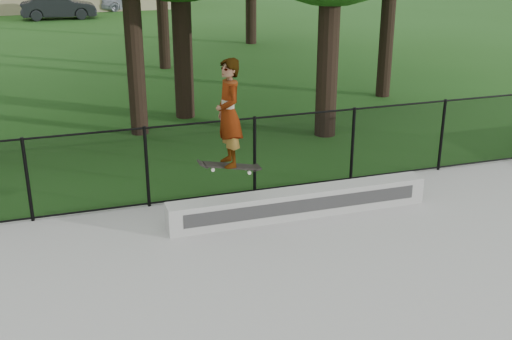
% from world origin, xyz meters
% --- Properties ---
extents(grind_ledge, '(4.65, 0.40, 0.48)m').
position_xyz_m(grind_ledge, '(0.44, 4.70, 0.30)').
color(grind_ledge, '#9B9B96').
rests_on(grind_ledge, concrete_slab).
extents(car_b, '(3.61, 1.45, 1.30)m').
position_xyz_m(car_b, '(-2.66, 32.58, 0.65)').
color(car_b, black).
rests_on(car_b, ground).
extents(car_c, '(3.56, 2.11, 1.05)m').
position_xyz_m(car_c, '(1.45, 35.73, 0.53)').
color(car_c, '#A6ABBC').
rests_on(car_c, ground).
extents(skater_airborne, '(0.83, 0.64, 1.87)m').
position_xyz_m(skater_airborne, '(-0.87, 4.50, 2.05)').
color(skater_airborne, black).
rests_on(skater_airborne, ground).
extents(chainlink_fence, '(16.06, 0.06, 1.50)m').
position_xyz_m(chainlink_fence, '(0.00, 5.90, 0.81)').
color(chainlink_fence, black).
rests_on(chainlink_fence, concrete_slab).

